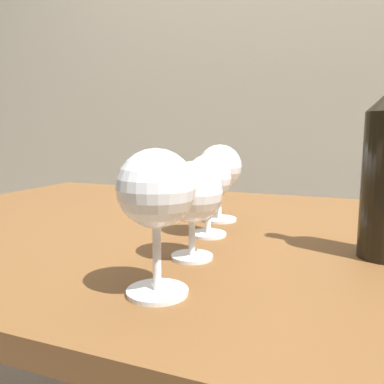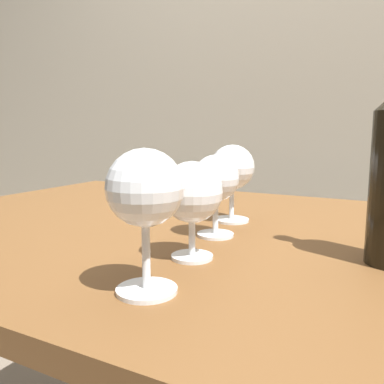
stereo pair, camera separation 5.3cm
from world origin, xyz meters
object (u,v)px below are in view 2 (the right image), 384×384
Objects in this scene: wine_glass_merlot at (145,192)px; wine_glass_port at (216,181)px; wine_glass_chardonnay at (192,193)px; wine_glass_white at (232,169)px.

wine_glass_merlot is 0.25m from wine_glass_port.
wine_glass_port is (-0.02, 0.12, 0.00)m from wine_glass_chardonnay.
wine_glass_chardonnay is 0.24m from wine_glass_white.
wine_glass_merlot reaches higher than wine_glass_port.
wine_glass_white is (-0.02, 0.11, 0.01)m from wine_glass_port.
wine_glass_chardonnay is at bearing -80.56° from wine_glass_port.
wine_glass_merlot is at bearing -82.31° from wine_glass_white.
wine_glass_chardonnay is at bearing 94.76° from wine_glass_merlot.
wine_glass_chardonnay is 0.99× the size of wine_glass_port.
wine_glass_white reaches higher than wine_glass_port.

